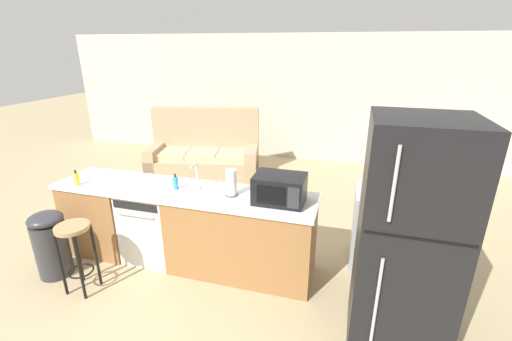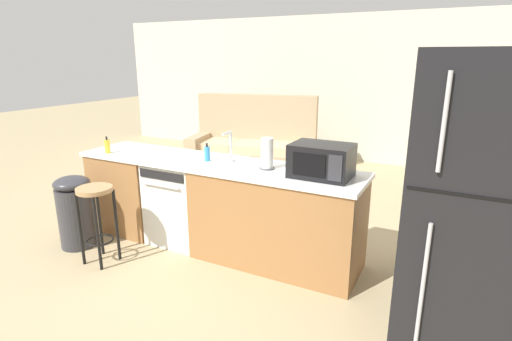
{
  "view_description": "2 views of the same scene",
  "coord_description": "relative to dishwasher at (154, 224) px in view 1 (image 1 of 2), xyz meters",
  "views": [
    {
      "loc": [
        1.87,
        -3.04,
        2.37
      ],
      "look_at": [
        0.75,
        0.83,
        0.89
      ],
      "focal_mm": 24.0,
      "sensor_mm": 36.0,
      "label": 1
    },
    {
      "loc": [
        2.23,
        -3.11,
        1.88
      ],
      "look_at": [
        0.57,
        0.09,
        0.84
      ],
      "focal_mm": 28.0,
      "sensor_mm": 36.0,
      "label": 2
    }
  ],
  "objects": [
    {
      "name": "ground_plane",
      "position": [
        0.25,
        0.0,
        -0.42
      ],
      "size": [
        24.0,
        24.0,
        0.0
      ],
      "primitive_type": "plane",
      "color": "tan"
    },
    {
      "name": "wall_back",
      "position": [
        0.55,
        4.2,
        0.88
      ],
      "size": [
        10.0,
        0.06,
        2.6
      ],
      "color": "beige",
      "rests_on": "ground_plane"
    },
    {
      "name": "kitchen_counter",
      "position": [
        0.49,
        0.0,
        -0.0
      ],
      "size": [
        2.94,
        0.66,
        0.9
      ],
      "color": "#9E6B3D",
      "rests_on": "ground_plane"
    },
    {
      "name": "dishwasher",
      "position": [
        0.0,
        0.0,
        0.0
      ],
      "size": [
        0.58,
        0.61,
        0.84
      ],
      "color": "white",
      "rests_on": "ground_plane"
    },
    {
      "name": "stove_range",
      "position": [
        2.6,
        0.55,
        0.03
      ],
      "size": [
        0.76,
        0.68,
        0.9
      ],
      "color": "#A8AAB2",
      "rests_on": "ground_plane"
    },
    {
      "name": "refrigerator",
      "position": [
        2.6,
        -0.55,
        0.54
      ],
      "size": [
        0.72,
        0.73,
        1.92
      ],
      "color": "black",
      "rests_on": "ground_plane"
    },
    {
      "name": "microwave",
      "position": [
        1.48,
        -0.0,
        0.62
      ],
      "size": [
        0.5,
        0.37,
        0.28
      ],
      "color": "black",
      "rests_on": "kitchen_counter"
    },
    {
      "name": "sink_faucet",
      "position": [
        0.56,
        0.06,
        0.61
      ],
      "size": [
        0.07,
        0.18,
        0.3
      ],
      "color": "silver",
      "rests_on": "kitchen_counter"
    },
    {
      "name": "paper_towel_roll",
      "position": [
        0.97,
        0.01,
        0.62
      ],
      "size": [
        0.14,
        0.14,
        0.28
      ],
      "color": "#4C4C51",
      "rests_on": "kitchen_counter"
    },
    {
      "name": "soap_bottle",
      "position": [
        0.34,
        -0.01,
        0.55
      ],
      "size": [
        0.06,
        0.06,
        0.18
      ],
      "color": "#338CCC",
      "rests_on": "kitchen_counter"
    },
    {
      "name": "dish_soap_bottle",
      "position": [
        -0.77,
        -0.21,
        0.55
      ],
      "size": [
        0.06,
        0.06,
        0.18
      ],
      "color": "yellow",
      "rests_on": "kitchen_counter"
    },
    {
      "name": "kettle",
      "position": [
        2.77,
        0.68,
        0.56
      ],
      "size": [
        0.21,
        0.17,
        0.19
      ],
      "color": "#B2B2B7",
      "rests_on": "stove_range"
    },
    {
      "name": "bar_stool",
      "position": [
        -0.39,
        -0.75,
        0.11
      ],
      "size": [
        0.32,
        0.32,
        0.74
      ],
      "color": "tan",
      "rests_on": "ground_plane"
    },
    {
      "name": "trash_bin",
      "position": [
        -0.86,
        -0.62,
        -0.04
      ],
      "size": [
        0.35,
        0.35,
        0.74
      ],
      "color": "#333338",
      "rests_on": "ground_plane"
    },
    {
      "name": "couch",
      "position": [
        -0.52,
        2.6,
        -0.03
      ],
      "size": [
        2.15,
        1.31,
        1.27
      ],
      "color": "tan",
      "rests_on": "ground_plane"
    }
  ]
}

